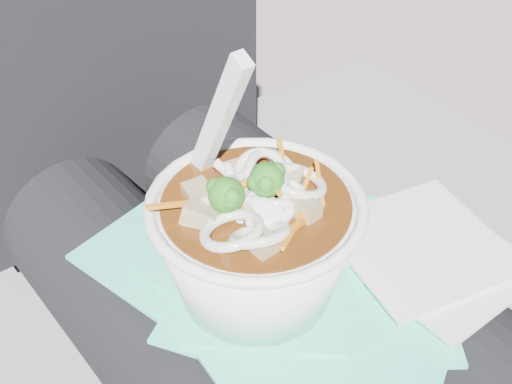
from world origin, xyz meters
TOP-DOWN VIEW (x-y plane):
  - lap at (0.00, 0.00)m, footprint 0.31×0.48m
  - person_body at (0.00, 0.09)m, footprint 0.34×0.94m
  - plastic_bag at (-0.01, -0.05)m, footprint 0.30×0.34m
  - napkins at (0.10, -0.10)m, footprint 0.15×0.16m
  - udon_bowl at (-0.04, -0.04)m, footprint 0.17×0.17m

SIDE VIEW (x-z plane):
  - lap at x=0.00m, z-range 0.45..0.59m
  - person_body at x=0.00m, z-range 0.05..1.04m
  - plastic_bag at x=-0.01m, z-range 0.59..0.61m
  - napkins at x=0.10m, z-range 0.61..0.61m
  - udon_bowl at x=-0.04m, z-range 0.56..0.76m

